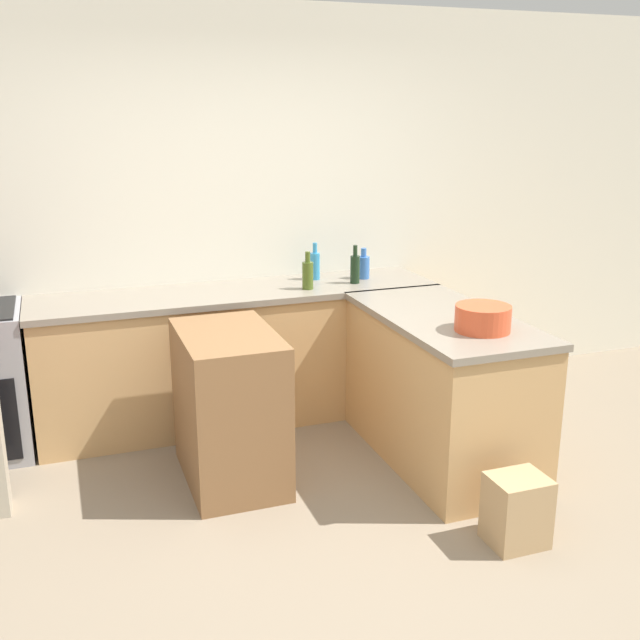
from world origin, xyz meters
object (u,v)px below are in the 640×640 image
(olive_oil_bottle, at_px, (308,274))
(mixing_bowl, at_px, (483,318))
(wine_bottle_dark, at_px, (355,268))
(water_bottle_blue, at_px, (363,266))
(paper_bag, at_px, (517,510))
(island_table, at_px, (230,407))
(dish_soap_bottle, at_px, (315,265))

(olive_oil_bottle, bearing_deg, mixing_bowl, -64.62)
(wine_bottle_dark, height_order, olive_oil_bottle, wine_bottle_dark)
(mixing_bowl, height_order, water_bottle_blue, water_bottle_blue)
(paper_bag, bearing_deg, water_bottle_blue, 89.27)
(water_bottle_blue, relative_size, olive_oil_bottle, 0.86)
(island_table, bearing_deg, olive_oil_bottle, 44.94)
(island_table, relative_size, paper_bag, 2.48)
(mixing_bowl, height_order, olive_oil_bottle, olive_oil_bottle)
(water_bottle_blue, bearing_deg, paper_bag, -90.73)
(paper_bag, bearing_deg, dish_soap_bottle, 98.29)
(mixing_bowl, relative_size, water_bottle_blue, 1.40)
(olive_oil_bottle, bearing_deg, dish_soap_bottle, 61.15)
(olive_oil_bottle, bearing_deg, paper_bag, -76.40)
(wine_bottle_dark, bearing_deg, dish_soap_bottle, 137.18)
(island_table, relative_size, wine_bottle_dark, 3.34)
(island_table, distance_m, olive_oil_bottle, 1.14)
(island_table, height_order, olive_oil_bottle, olive_oil_bottle)
(mixing_bowl, xyz_separation_m, water_bottle_blue, (-0.11, 1.37, 0.01))
(dish_soap_bottle, xyz_separation_m, paper_bag, (0.30, -2.06, -0.82))
(dish_soap_bottle, relative_size, olive_oil_bottle, 1.03)
(wine_bottle_dark, xyz_separation_m, paper_bag, (0.09, -1.87, -0.82))
(mixing_bowl, xyz_separation_m, wine_bottle_dark, (-0.22, 1.26, 0.03))
(island_table, xyz_separation_m, dish_soap_bottle, (0.84, 0.95, 0.56))
(water_bottle_blue, bearing_deg, dish_soap_bottle, 165.57)
(water_bottle_blue, xyz_separation_m, paper_bag, (-0.03, -1.98, -0.80))
(mixing_bowl, distance_m, water_bottle_blue, 1.38)
(island_table, distance_m, paper_bag, 1.62)
(mixing_bowl, relative_size, dish_soap_bottle, 1.17)
(mixing_bowl, xyz_separation_m, olive_oil_bottle, (-0.57, 1.20, 0.03))
(dish_soap_bottle, bearing_deg, paper_bag, -81.71)
(paper_bag, bearing_deg, olive_oil_bottle, 103.60)
(island_table, height_order, mixing_bowl, mixing_bowl)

